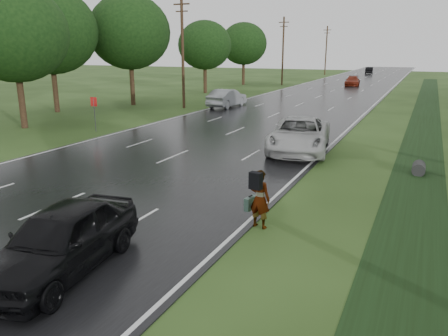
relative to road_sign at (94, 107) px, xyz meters
name	(u,v)px	position (x,y,z in m)	size (l,w,h in m)	color
ground	(54,207)	(8.50, -12.00, -1.64)	(220.00, 220.00, 0.00)	#273F16
road	(328,93)	(8.50, 33.00, -1.62)	(14.00, 180.00, 0.04)	black
edge_stripe_east	(384,95)	(15.25, 33.00, -1.60)	(0.12, 180.00, 0.01)	silver
edge_stripe_west	(276,91)	(1.75, 33.00, -1.60)	(0.12, 180.00, 0.01)	silver
center_line	(328,93)	(8.50, 33.00, -1.60)	(0.12, 180.00, 0.01)	silver
drainage_ditch	(423,138)	(20.00, 6.71, -1.61)	(2.20, 120.00, 0.56)	black
road_sign	(94,107)	(0.00, 0.00, 0.00)	(0.50, 0.06, 2.30)	slate
utility_pole_mid	(183,51)	(-0.70, 13.00, 3.55)	(1.60, 0.26, 10.00)	#321E14
utility_pole_far	(283,50)	(-0.70, 43.00, 3.55)	(1.60, 0.26, 10.00)	#321E14
utility_pole_distant	(326,50)	(-0.70, 73.00, 3.55)	(1.60, 0.26, 10.00)	#321E14
tree_west_b	(13,33)	(-5.50, -1.00, 4.73)	(7.20, 7.20, 9.62)	#321E14
tree_west_c	(129,32)	(-6.50, 13.00, 5.27)	(7.80, 7.80, 10.43)	#321E14
tree_west_d	(205,45)	(-5.70, 27.00, 4.18)	(6.60, 6.60, 8.80)	#321E14
tree_west_e	(49,31)	(-9.50, 6.00, 5.19)	(8.00, 8.00, 10.44)	#321E14
tree_west_f	(244,44)	(-6.30, 41.00, 4.49)	(7.00, 7.00, 9.29)	#321E14
pedestrian	(259,198)	(15.67, -10.68, -0.69)	(0.87, 0.84, 1.85)	#A5998C
white_pickup	(299,135)	(14.00, -0.07, -0.71)	(2.96, 6.42, 1.79)	#BABABA
dark_sedan	(61,239)	(12.28, -15.38, -0.77)	(1.98, 4.91, 1.67)	black
silver_sedan	(227,98)	(2.76, 15.15, -0.76)	(1.79, 5.13, 1.69)	#93969B
far_car_red	(352,81)	(9.50, 45.34, -0.89)	(1.99, 4.90, 1.42)	maroon
far_car_dark	(369,71)	(7.50, 79.96, -0.86)	(1.58, 4.53, 1.49)	black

